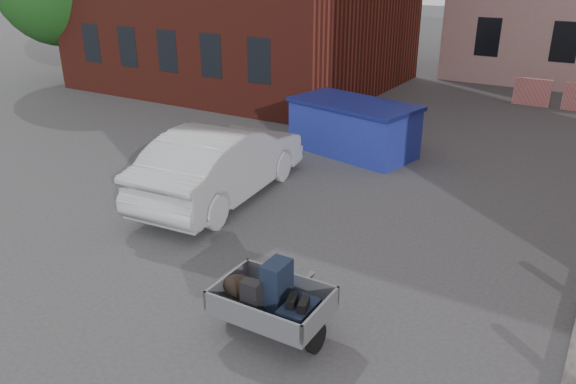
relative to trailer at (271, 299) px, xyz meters
The scene contains 4 objects.
ground 2.51m from the trailer, 135.16° to the left, with size 120.00×120.00×0.00m, color #38383A.
trailer is the anchor object (origin of this frame).
dumpster 8.63m from the trailer, 107.38° to the left, with size 3.80×2.51×1.46m.
silver_car 5.36m from the trailer, 134.85° to the left, with size 1.77×5.08×1.67m, color #B4B7BC.
Camera 1 is at (5.45, -7.40, 5.11)m, focal length 35.00 mm.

